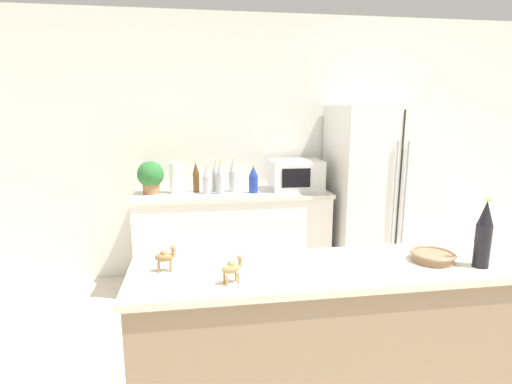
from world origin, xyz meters
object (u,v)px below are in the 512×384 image
Objects in this scene: paper_towel_roll at (176,178)px; refrigerator at (380,195)px; back_bottle_6 at (234,176)px; camel_figurine_second at (165,257)px; back_bottle_0 at (207,180)px; back_bottle_5 at (216,177)px; back_bottle_1 at (233,178)px; back_bottle_4 at (253,180)px; wine_bottle at (484,235)px; back_bottle_2 at (220,178)px; camel_figurine at (232,268)px; back_bottle_3 at (196,177)px; microwave at (296,175)px; fruit_bowl at (433,256)px; potted_plant at (151,176)px.

refrigerator is at bearing -2.56° from paper_towel_roll.
back_bottle_6 is 2.53× the size of camel_figurine_second.
camel_figurine_second is (-0.25, -1.81, -0.03)m from back_bottle_0.
back_bottle_1 is at bearing 23.06° from back_bottle_5.
wine_bottle reaches higher than back_bottle_4.
back_bottle_2 is 1.97m from camel_figurine.
back_bottle_6 is (0.34, -0.05, 0.01)m from back_bottle_3.
back_bottle_6 is (-1.42, 0.06, 0.21)m from refrigerator.
paper_towel_roll is 0.90× the size of back_bottle_6.
microwave is 1.85× the size of back_bottle_0.
refrigerator is 13.83× the size of camel_figurine.
wine_bottle is at bearing -65.57° from back_bottle_1.
fruit_bowl is (0.79, -1.93, -0.10)m from back_bottle_6.
back_bottle_2 is at bearing -179.70° from refrigerator.
paper_towel_roll is at bearing -171.47° from back_bottle_1.
back_bottle_6 is at bearing -12.84° from back_bottle_5.
back_bottle_4 is at bearing -7.48° from paper_towel_roll.
potted_plant reaches higher than back_bottle_3.
camel_figurine_second is at bearing -105.02° from back_bottle_6.
potted_plant is 1.35m from microwave.
refrigerator is at bearing 50.47° from camel_figurine.
back_bottle_6 reaches higher than back_bottle_4.
wine_bottle is (0.80, -1.96, 0.06)m from back_bottle_4.
back_bottle_2 is 0.25m from back_bottle_3.
back_bottle_2 is 2.25m from wine_bottle.
back_bottle_4 is (0.92, -0.11, -0.04)m from potted_plant.
back_bottle_0 is at bearing 179.35° from refrigerator.
back_bottle_1 is (-0.60, 0.07, -0.02)m from microwave.
back_bottle_1 is (-1.42, 0.17, 0.18)m from refrigerator.
camel_figurine_second is at bearing -136.89° from refrigerator.
microwave is at bearing 13.61° from back_bottle_4.
refrigerator is 2.56m from camel_figurine.
potted_plant is 0.93m from back_bottle_4.
back_bottle_0 is 2.15m from fruit_bowl.
microwave is 1.63× the size of back_bottle_2.
back_bottle_1 is 0.86× the size of back_bottle_3.
paper_towel_roll is 1.31× the size of fruit_bowl.
back_bottle_5 reaches higher than fruit_bowl.
back_bottle_1 is 2.02× the size of camel_figurine_second.
back_bottle_4 is at bearing 112.09° from wine_bottle.
paper_towel_roll is at bearing 177.07° from back_bottle_6.
camel_figurine is at bearing -81.28° from paper_towel_roll.
refrigerator reaches higher than back_bottle_4.
camel_figurine_second is (-0.34, -1.89, -0.05)m from back_bottle_5.
potted_plant reaches higher than back_bottle_4.
wine_bottle is at bearing -58.53° from back_bottle_0.
back_bottle_5 is (0.36, 0.01, 0.00)m from paper_towel_roll.
wine_bottle reaches higher than back_bottle_2.
back_bottle_2 is (0.40, -0.10, 0.00)m from paper_towel_roll.
microwave reaches higher than back_bottle_0.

